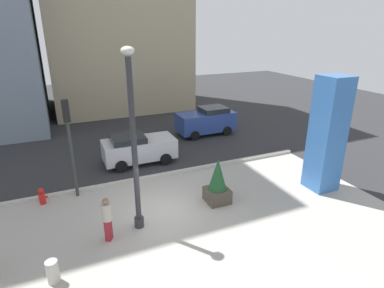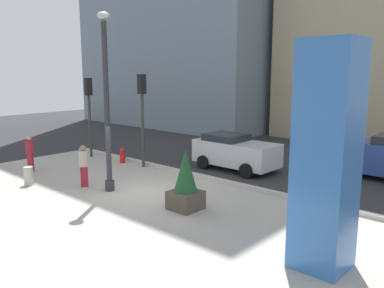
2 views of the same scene
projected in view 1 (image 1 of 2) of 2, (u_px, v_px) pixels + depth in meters
ground_plane at (140, 173)px, 16.53m from camera, size 60.00×60.00×0.00m
plaza_pavement at (183, 240)px, 11.38m from camera, size 18.00×10.00×0.02m
curb_strip at (144, 178)px, 15.75m from camera, size 18.00×0.24×0.16m
lamp_post at (134, 148)px, 11.00m from camera, size 0.44×0.44×6.60m
art_pillar_blue at (327, 135)px, 14.16m from camera, size 1.20×1.20×5.24m
potted_plant_mid_plaza at (218, 183)px, 13.53m from camera, size 0.97×0.97×2.02m
fire_hydrant at (42, 196)px, 13.54m from camera, size 0.36×0.26×0.75m
concrete_bollard at (53, 272)px, 9.38m from camera, size 0.36×0.36×0.75m
traffic_light_corner at (69, 133)px, 13.28m from camera, size 0.28×0.42×4.37m
car_far_lane at (206, 121)px, 22.12m from camera, size 3.98×2.02×1.88m
car_passing_lane at (138, 148)px, 17.53m from camera, size 3.93×2.03×1.62m
pedestrian_on_sidewalk at (107, 217)px, 11.06m from camera, size 0.49×0.49×1.68m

